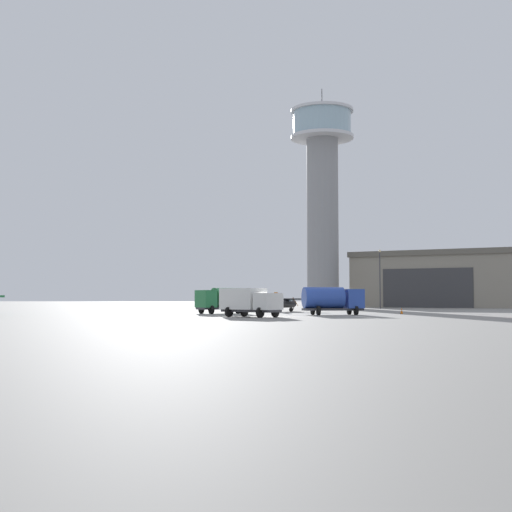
{
  "coord_description": "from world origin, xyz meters",
  "views": [
    {
      "loc": [
        -0.96,
        -67.61,
        2.07
      ],
      "look_at": [
        -1.87,
        29.38,
        7.76
      ],
      "focal_mm": 47.93,
      "sensor_mm": 36.0,
      "label": 1
    }
  ],
  "objects_px": {
    "truck_box_white": "(249,301)",
    "truck_fuel_tanker_blue": "(332,299)",
    "light_post_east": "(380,274)",
    "airplane_black": "(285,303)",
    "truck_fuel_tanker_green": "(221,299)",
    "control_tower": "(322,185)",
    "traffic_cone_near_left": "(402,311)"
  },
  "relations": [
    {
      "from": "truck_fuel_tanker_blue",
      "to": "traffic_cone_near_left",
      "type": "xyz_separation_m",
      "value": [
        8.39,
        4.25,
        -1.36
      ]
    },
    {
      "from": "truck_fuel_tanker_green",
      "to": "light_post_east",
      "type": "height_order",
      "value": "light_post_east"
    },
    {
      "from": "truck_box_white",
      "to": "truck_fuel_tanker_blue",
      "type": "height_order",
      "value": "truck_fuel_tanker_blue"
    },
    {
      "from": "truck_fuel_tanker_blue",
      "to": "traffic_cone_near_left",
      "type": "bearing_deg",
      "value": 15.6
    },
    {
      "from": "light_post_east",
      "to": "traffic_cone_near_left",
      "type": "distance_m",
      "value": 33.76
    },
    {
      "from": "truck_fuel_tanker_blue",
      "to": "airplane_black",
      "type": "bearing_deg",
      "value": 95.21
    },
    {
      "from": "airplane_black",
      "to": "light_post_east",
      "type": "xyz_separation_m",
      "value": [
        16.35,
        21.54,
        4.51
      ]
    },
    {
      "from": "airplane_black",
      "to": "truck_fuel_tanker_green",
      "type": "distance_m",
      "value": 12.57
    },
    {
      "from": "truck_fuel_tanker_green",
      "to": "truck_fuel_tanker_blue",
      "type": "xyz_separation_m",
      "value": [
        12.53,
        -6.06,
        0.01
      ]
    },
    {
      "from": "airplane_black",
      "to": "light_post_east",
      "type": "bearing_deg",
      "value": -11.7
    },
    {
      "from": "truck_fuel_tanker_blue",
      "to": "traffic_cone_near_left",
      "type": "height_order",
      "value": "truck_fuel_tanker_blue"
    },
    {
      "from": "airplane_black",
      "to": "truck_fuel_tanker_blue",
      "type": "height_order",
      "value": "truck_fuel_tanker_blue"
    },
    {
      "from": "airplane_black",
      "to": "traffic_cone_near_left",
      "type": "height_order",
      "value": "airplane_black"
    },
    {
      "from": "control_tower",
      "to": "traffic_cone_near_left",
      "type": "height_order",
      "value": "control_tower"
    },
    {
      "from": "control_tower",
      "to": "truck_box_white",
      "type": "xyz_separation_m",
      "value": [
        -12.52,
        -59.1,
        -21.22
      ]
    },
    {
      "from": "truck_fuel_tanker_blue",
      "to": "truck_box_white",
      "type": "bearing_deg",
      "value": -152.6
    },
    {
      "from": "truck_fuel_tanker_blue",
      "to": "traffic_cone_near_left",
      "type": "distance_m",
      "value": 9.5
    },
    {
      "from": "control_tower",
      "to": "light_post_east",
      "type": "bearing_deg",
      "value": -60.93
    },
    {
      "from": "control_tower",
      "to": "airplane_black",
      "type": "relative_size",
      "value": 4.94
    },
    {
      "from": "control_tower",
      "to": "traffic_cone_near_left",
      "type": "relative_size",
      "value": 56.7
    },
    {
      "from": "truck_box_white",
      "to": "traffic_cone_near_left",
      "type": "xyz_separation_m",
      "value": [
        17.34,
        11.41,
        -1.23
      ]
    },
    {
      "from": "airplane_black",
      "to": "truck_fuel_tanker_blue",
      "type": "xyz_separation_m",
      "value": [
        4.7,
        -15.88,
        0.52
      ]
    },
    {
      "from": "control_tower",
      "to": "light_post_east",
      "type": "xyz_separation_m",
      "value": [
        8.07,
        -14.52,
        -17.11
      ]
    },
    {
      "from": "truck_box_white",
      "to": "traffic_cone_near_left",
      "type": "relative_size",
      "value": 8.83
    },
    {
      "from": "truck_fuel_tanker_blue",
      "to": "light_post_east",
      "type": "distance_m",
      "value": 39.4
    },
    {
      "from": "light_post_east",
      "to": "truck_fuel_tanker_green",
      "type": "bearing_deg",
      "value": -127.64
    },
    {
      "from": "truck_fuel_tanker_green",
      "to": "traffic_cone_near_left",
      "type": "xyz_separation_m",
      "value": [
        20.92,
        -1.81,
        -1.34
      ]
    },
    {
      "from": "truck_box_white",
      "to": "traffic_cone_near_left",
      "type": "height_order",
      "value": "truck_box_white"
    },
    {
      "from": "airplane_black",
      "to": "light_post_east",
      "type": "relative_size",
      "value": 0.86
    },
    {
      "from": "truck_box_white",
      "to": "truck_fuel_tanker_green",
      "type": "relative_size",
      "value": 1.06
    },
    {
      "from": "control_tower",
      "to": "airplane_black",
      "type": "height_order",
      "value": "control_tower"
    },
    {
      "from": "control_tower",
      "to": "light_post_east",
      "type": "height_order",
      "value": "control_tower"
    }
  ]
}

